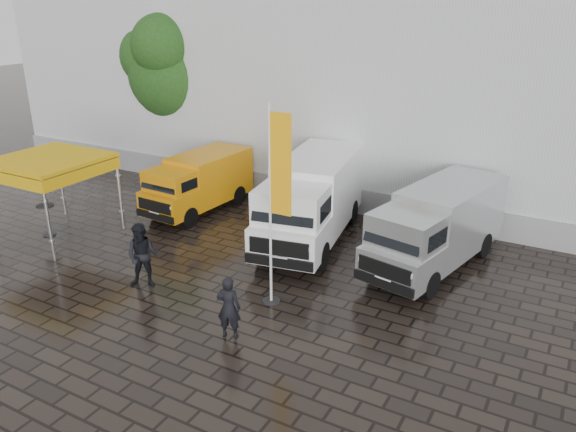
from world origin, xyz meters
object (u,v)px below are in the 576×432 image
Objects in this scene: flagpole at (276,196)px; person_front at (229,307)px; van_white at (312,202)px; cocktail_table at (47,220)px; person_tent at (143,256)px; van_yellow at (198,184)px; van_silver at (436,230)px; canopy_tent at (48,163)px.

flagpole is 3.35× the size of person_front.
van_white is 5.77× the size of cocktail_table.
flagpole is at bearing -12.19° from person_tent.
person_tent is (2.45, -5.82, -0.13)m from van_yellow.
flagpole is (6.36, -4.82, 2.05)m from van_yellow.
person_front is 0.85× the size of person_tent.
flagpole is 9.92m from cocktail_table.
van_yellow is 5.65m from cocktail_table.
cocktail_table is 5.80m from person_tent.
flagpole is at bearing -1.20° from cocktail_table.
van_yellow is 4.22× the size of cocktail_table.
van_silver is 7.23m from person_front.
van_silver is 1.78× the size of canopy_tent.
flagpole reaches higher than van_white.
person_front is at bearing -13.25° from cocktail_table.
van_white reaches higher than cocktail_table.
cocktail_table is (-12.75, -4.18, -0.70)m from van_silver.
flagpole is at bearing -113.71° from van_silver.
person_tent is (5.66, -1.21, 0.41)m from cocktail_table.
canopy_tent is at bearing -119.17° from van_yellow.
flagpole reaches higher than van_yellow.
canopy_tent reaches higher than person_tent.
person_front is (6.15, -6.82, -0.27)m from van_yellow.
van_yellow reaches higher than cocktail_table.
van_silver is at bearing 18.14° from cocktail_table.
canopy_tent is at bearing -149.75° from van_silver.
van_white is 6.48m from person_front.
van_white is at bearing -1.42° from van_yellow.
person_tent is at bearing -127.05° from van_white.
canopy_tent is 5.74m from person_tent.
van_silver is 3.51× the size of person_front.
person_tent is at bearing -130.56° from van_silver.
van_yellow is 9.19m from person_front.
person_tent is (-7.08, -5.38, -0.29)m from van_silver.
van_white reaches higher than person_front.
van_white is 1.12× the size of van_silver.
flagpole is at bearing -2.13° from canopy_tent.
flagpole is 3.08m from person_front.
person_tent is at bearing -12.05° from cocktail_table.
person_front is (-3.38, -6.38, -0.43)m from van_silver.
van_silver is at bearing 54.08° from flagpole.
flagpole is (1.14, -4.38, 1.74)m from van_white.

